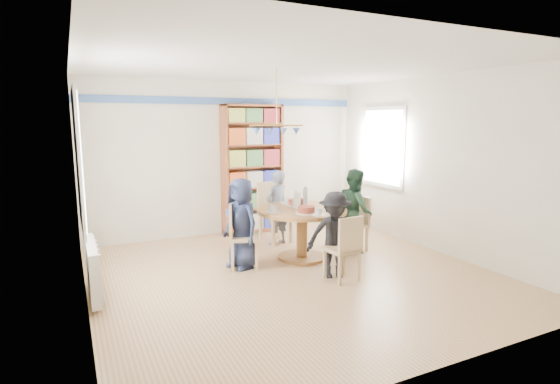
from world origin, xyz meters
TOP-DOWN VIEW (x-y plane):
  - ground at (0.00, 0.00)m, footprint 5.00×5.00m
  - room_shell at (-0.26, 0.87)m, footprint 5.00×5.00m
  - radiator at (-2.42, 0.30)m, footprint 0.12×1.00m
  - dining_table at (0.43, 0.55)m, footprint 1.30×1.30m
  - chair_left at (-0.55, 0.58)m, footprint 0.52×0.52m
  - chair_right at (1.45, 0.58)m, footprint 0.42×0.42m
  - chair_far at (0.44, 1.58)m, footprint 0.52×0.52m
  - chair_near at (0.47, -0.51)m, footprint 0.41×0.41m
  - person_left at (-0.51, 0.57)m, footprint 0.57×0.71m
  - person_right at (1.37, 0.55)m, footprint 0.67×0.76m
  - person_far at (0.43, 1.40)m, footprint 0.52×0.43m
  - person_near at (0.43, -0.32)m, footprint 0.83×0.65m
  - bookshelf at (0.39, 2.34)m, footprint 1.10×0.33m
  - tableware at (0.41, 0.57)m, footprint 1.14×1.14m

SIDE VIEW (x-z plane):
  - ground at x=0.00m, z-range 0.00..0.00m
  - radiator at x=-2.42m, z-range 0.05..0.65m
  - chair_right at x=1.45m, z-range 0.04..0.89m
  - chair_near at x=0.47m, z-range 0.04..0.89m
  - chair_left at x=-0.55m, z-range 0.05..0.95m
  - chair_far at x=0.44m, z-range 0.05..1.06m
  - dining_table at x=0.43m, z-range 0.18..0.93m
  - person_near at x=0.43m, z-range 0.00..1.13m
  - person_far at x=0.43m, z-range 0.00..1.22m
  - person_left at x=-0.51m, z-range 0.00..1.25m
  - person_right at x=1.37m, z-range 0.00..1.29m
  - tableware at x=0.41m, z-range 0.67..0.97m
  - bookshelf at x=0.39m, z-range -0.02..2.28m
  - room_shell at x=-0.26m, z-range -0.85..4.15m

